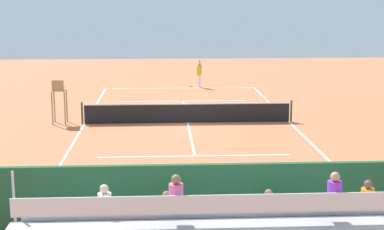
# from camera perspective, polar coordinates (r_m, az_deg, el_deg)

# --- Properties ---
(ground_plane) EXTENTS (60.00, 60.00, 0.00)m
(ground_plane) POSITION_cam_1_polar(r_m,az_deg,el_deg) (28.40, -0.43, -0.77)
(ground_plane) COLOR #CC7047
(court_line_markings) EXTENTS (10.10, 22.20, 0.01)m
(court_line_markings) POSITION_cam_1_polar(r_m,az_deg,el_deg) (28.44, -0.43, -0.74)
(court_line_markings) COLOR white
(court_line_markings) RESTS_ON ground
(tennis_net) EXTENTS (10.30, 0.10, 1.07)m
(tennis_net) POSITION_cam_1_polar(r_m,az_deg,el_deg) (28.30, -0.43, 0.23)
(tennis_net) COLOR black
(tennis_net) RESTS_ON ground
(backdrop_wall) EXTENTS (18.00, 0.16, 2.00)m
(backdrop_wall) POSITION_cam_1_polar(r_m,az_deg,el_deg) (14.67, 2.10, -8.57)
(backdrop_wall) COLOR #235633
(backdrop_wall) RESTS_ON ground
(bleacher_stand) EXTENTS (9.06, 2.40, 2.48)m
(bleacher_stand) POSITION_cam_1_polar(r_m,az_deg,el_deg) (13.44, 2.79, -10.82)
(bleacher_stand) COLOR #B2B2B7
(bleacher_stand) RESTS_ON ground
(umpire_chair) EXTENTS (0.67, 0.67, 2.14)m
(umpire_chair) POSITION_cam_1_polar(r_m,az_deg,el_deg) (28.72, -12.91, 1.75)
(umpire_chair) COLOR #A88456
(umpire_chair) RESTS_ON ground
(courtside_bench) EXTENTS (1.80, 0.40, 0.93)m
(courtside_bench) POSITION_cam_1_polar(r_m,az_deg,el_deg) (15.82, 9.61, -8.92)
(courtside_bench) COLOR #33383D
(courtside_bench) RESTS_ON ground
(equipment_bag) EXTENTS (0.90, 0.36, 0.36)m
(equipment_bag) POSITION_cam_1_polar(r_m,az_deg,el_deg) (15.52, 1.70, -10.66)
(equipment_bag) COLOR black
(equipment_bag) RESTS_ON ground
(tennis_player) EXTENTS (0.44, 0.56, 1.93)m
(tennis_player) POSITION_cam_1_polar(r_m,az_deg,el_deg) (39.44, 0.70, 4.19)
(tennis_player) COLOR white
(tennis_player) RESTS_ON ground
(tennis_racket) EXTENTS (0.57, 0.43, 0.03)m
(tennis_racket) POSITION_cam_1_polar(r_m,az_deg,el_deg) (39.99, 0.21, 2.85)
(tennis_racket) COLOR black
(tennis_racket) RESTS_ON ground
(tennis_ball_near) EXTENTS (0.07, 0.07, 0.07)m
(tennis_ball_near) POSITION_cam_1_polar(r_m,az_deg,el_deg) (37.96, 1.32, 2.40)
(tennis_ball_near) COLOR #CCDB33
(tennis_ball_near) RESTS_ON ground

